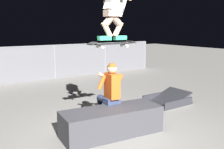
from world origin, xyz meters
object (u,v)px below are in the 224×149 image
at_px(ledge_box_main, 112,122).
at_px(skateboard, 112,44).
at_px(person_sitting_on_ledge, 110,91).
at_px(skater_airborne, 115,7).
at_px(kicker_ramp, 167,101).

distance_m(ledge_box_main, skateboard, 1.50).
relative_size(person_sitting_on_ledge, skateboard, 1.32).
bearing_deg(skater_airborne, kicker_ramp, 15.77).
bearing_deg(kicker_ramp, skater_airborne, -164.23).
height_order(ledge_box_main, skateboard, skateboard).
relative_size(ledge_box_main, skateboard, 1.89).
distance_m(ledge_box_main, skater_airborne, 2.18).
relative_size(ledge_box_main, skater_airborne, 1.73).
height_order(skateboard, skater_airborne, skater_airborne).
xyz_separation_m(ledge_box_main, person_sitting_on_ledge, (0.20, 0.38, 0.50)).
xyz_separation_m(skateboard, kicker_ramp, (2.21, 0.61, -1.66)).
xyz_separation_m(person_sitting_on_ledge, kicker_ramp, (2.18, 0.46, -0.69)).
bearing_deg(skater_airborne, person_sitting_on_ledge, 102.40).
height_order(skateboard, kicker_ramp, skateboard).
bearing_deg(person_sitting_on_ledge, kicker_ramp, 11.98).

